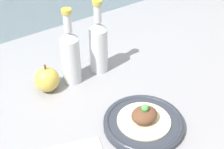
# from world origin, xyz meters

# --- Properties ---
(ground_plane) EXTENTS (1.80, 1.10, 0.04)m
(ground_plane) POSITION_xyz_m (0.00, 0.00, -0.02)
(ground_plane) COLOR gray
(plate) EXTENTS (0.23, 0.23, 0.02)m
(plate) POSITION_xyz_m (-0.03, -0.16, 0.01)
(plate) COLOR #2D333D
(plate) RESTS_ON ground_plane
(plated_food) EXTENTS (0.15, 0.15, 0.06)m
(plated_food) POSITION_xyz_m (-0.03, -0.16, 0.04)
(plated_food) COLOR beige
(plated_food) RESTS_ON plate
(cider_bottle_left) EXTENTS (0.06, 0.06, 0.26)m
(cider_bottle_left) POSITION_xyz_m (-0.09, 0.14, 0.10)
(cider_bottle_left) COLOR silver
(cider_bottle_left) RESTS_ON ground_plane
(cider_bottle_right) EXTENTS (0.06, 0.06, 0.26)m
(cider_bottle_right) POSITION_xyz_m (0.02, 0.14, 0.10)
(cider_bottle_right) COLOR silver
(cider_bottle_right) RESTS_ON ground_plane
(apple) EXTENTS (0.08, 0.08, 0.10)m
(apple) POSITION_xyz_m (-0.18, 0.15, 0.04)
(apple) COLOR gold
(apple) RESTS_ON ground_plane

